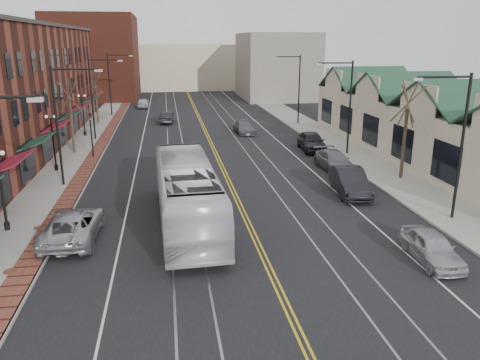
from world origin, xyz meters
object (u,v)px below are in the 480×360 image
object	(u,v)px
parked_car_a	(432,247)
parked_car_c	(334,161)
parked_car_d	(312,141)
parked_car_b	(349,181)
transit_bus	(187,193)
parked_suv	(73,225)

from	to	relation	value
parked_car_a	parked_car_c	world-z (taller)	parked_car_c
parked_car_a	parked_car_d	bearing A→B (deg)	89.71
parked_car_b	parked_car_c	distance (m)	6.01
parked_car_a	parked_car_d	size ratio (longest dim) A/B	0.81
transit_bus	parked_car_b	world-z (taller)	transit_bus
parked_suv	parked_car_b	world-z (taller)	parked_car_b
transit_bus	parked_car_b	size ratio (longest dim) A/B	2.45
transit_bus	parked_car_b	xyz separation A→B (m)	(10.79, 3.65, -0.91)
parked_car_a	parked_car_b	bearing A→B (deg)	93.18
transit_bus	parked_car_c	distance (m)	15.29
parked_car_b	parked_car_d	distance (m)	12.76
parked_car_a	parked_car_d	distance (m)	22.73
parked_car_a	parked_car_b	xyz separation A→B (m)	(-0.00, 10.00, 0.16)
transit_bus	parked_car_d	distance (m)	20.39
parked_car_c	parked_car_d	bearing A→B (deg)	85.86
parked_car_c	parked_car_d	xyz separation A→B (m)	(0.27, 6.78, 0.13)
parked_suv	parked_car_d	world-z (taller)	parked_car_d
transit_bus	parked_car_d	xyz separation A→B (m)	(12.16, 16.34, -0.90)
parked_car_b	parked_car_a	bearing A→B (deg)	-83.11
parked_car_a	parked_car_c	distance (m)	15.95
parked_car_d	parked_car_c	bearing A→B (deg)	-88.22
parked_car_b	parked_suv	bearing A→B (deg)	-156.69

